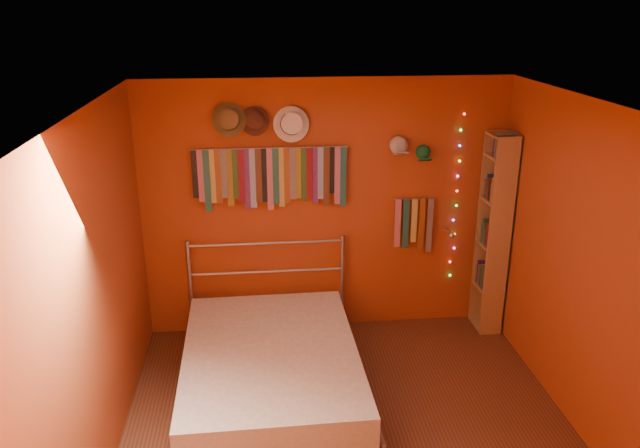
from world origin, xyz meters
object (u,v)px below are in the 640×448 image
object	(u,v)px
reading_lamp	(451,234)
bookshelf	(498,233)
bed	(271,369)
tie_rack	(271,175)

from	to	relation	value
reading_lamp	bookshelf	distance (m)	0.47
bookshelf	bed	xyz separation A→B (m)	(-2.24, -0.93, -0.78)
reading_lamp	bed	xyz separation A→B (m)	(-1.78, -0.94, -0.79)
tie_rack	reading_lamp	bearing A→B (deg)	-4.94
reading_lamp	bookshelf	world-z (taller)	bookshelf
tie_rack	bookshelf	size ratio (longest dim) A/B	0.72
bookshelf	bed	bearing A→B (deg)	-157.40
bed	tie_rack	bearing A→B (deg)	85.78
bed	bookshelf	bearing A→B (deg)	21.67
reading_lamp	bed	distance (m)	2.16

